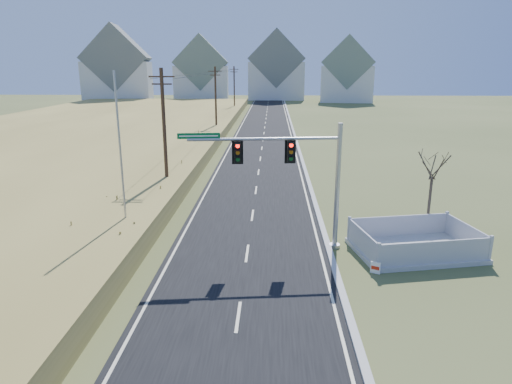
% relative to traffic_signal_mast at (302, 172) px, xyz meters
% --- Properties ---
extents(ground, '(260.00, 260.00, 0.00)m').
position_rel_traffic_signal_mast_xyz_m(ground, '(-2.68, -4.86, -4.04)').
color(ground, '#485127').
rests_on(ground, ground).
extents(road, '(8.00, 180.00, 0.06)m').
position_rel_traffic_signal_mast_xyz_m(road, '(-2.68, 45.14, -4.01)').
color(road, black).
rests_on(road, ground).
extents(curb, '(0.30, 180.00, 0.18)m').
position_rel_traffic_signal_mast_xyz_m(curb, '(1.47, 45.14, -3.95)').
color(curb, '#B2AFA8').
rests_on(curb, ground).
extents(reed_marsh, '(38.00, 110.00, 1.30)m').
position_rel_traffic_signal_mast_xyz_m(reed_marsh, '(-26.68, 35.14, -3.39)').
color(reed_marsh, tan).
rests_on(reed_marsh, ground).
extents(utility_pole_near, '(1.80, 0.26, 9.00)m').
position_rel_traffic_signal_mast_xyz_m(utility_pole_near, '(-9.18, 10.14, 0.64)').
color(utility_pole_near, '#422D1E').
rests_on(utility_pole_near, ground).
extents(utility_pole_mid, '(1.80, 0.26, 9.00)m').
position_rel_traffic_signal_mast_xyz_m(utility_pole_mid, '(-9.18, 40.14, 0.64)').
color(utility_pole_mid, '#422D1E').
rests_on(utility_pole_mid, ground).
extents(utility_pole_far, '(1.80, 0.26, 9.00)m').
position_rel_traffic_signal_mast_xyz_m(utility_pole_far, '(-9.18, 70.14, 0.64)').
color(utility_pole_far, '#422D1E').
rests_on(utility_pole_far, ground).
extents(condo_nw, '(17.69, 13.38, 19.05)m').
position_rel_traffic_signal_mast_xyz_m(condo_nw, '(-40.68, 95.14, 3.66)').
color(condo_nw, silver).
rests_on(condo_nw, ground).
extents(condo_nnw, '(14.93, 11.17, 17.03)m').
position_rel_traffic_signal_mast_xyz_m(condo_nnw, '(-20.68, 103.14, 2.89)').
color(condo_nnw, silver).
rests_on(condo_nnw, ground).
extents(condo_n, '(15.27, 10.20, 18.54)m').
position_rel_traffic_signal_mast_xyz_m(condo_n, '(-0.68, 107.14, 3.57)').
color(condo_n, silver).
rests_on(condo_n, ground).
extents(condo_ne, '(14.12, 10.51, 16.52)m').
position_rel_traffic_signal_mast_xyz_m(condo_ne, '(17.32, 99.14, 2.79)').
color(condo_ne, silver).
rests_on(condo_ne, ground).
extents(traffic_signal_mast, '(8.09, 1.16, 6.47)m').
position_rel_traffic_signal_mast_xyz_m(traffic_signal_mast, '(0.00, 0.00, 0.00)').
color(traffic_signal_mast, '#9EA0A5').
rests_on(traffic_signal_mast, ground).
extents(fence_enclosure, '(6.59, 5.12, 1.34)m').
position_rel_traffic_signal_mast_xyz_m(fence_enclosure, '(5.78, -0.32, -3.77)').
color(fence_enclosure, '#B7B5AD').
rests_on(fence_enclosure, ground).
extents(open_sign, '(0.42, 0.25, 0.56)m').
position_rel_traffic_signal_mast_xyz_m(open_sign, '(3.27, -2.86, -3.75)').
color(open_sign, white).
rests_on(open_sign, ground).
extents(flagpole, '(0.40, 0.40, 8.92)m').
position_rel_traffic_signal_mast_xyz_m(flagpole, '(-9.29, 0.83, -0.48)').
color(flagpole, '#B7B5AD').
rests_on(flagpole, ground).
extents(bare_tree, '(1.88, 1.88, 4.99)m').
position_rel_traffic_signal_mast_xyz_m(bare_tree, '(7.22, 2.35, -0.02)').
color(bare_tree, '#4C3F33').
rests_on(bare_tree, ground).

